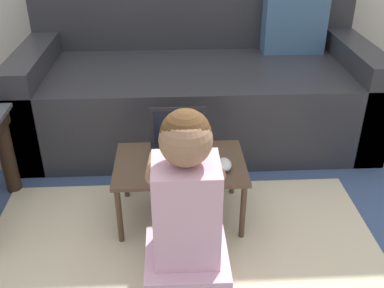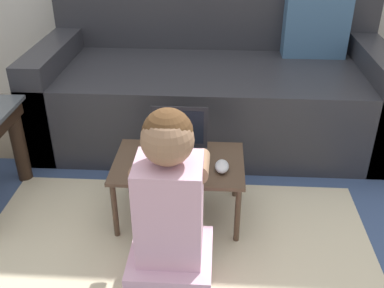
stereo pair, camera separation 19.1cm
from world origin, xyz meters
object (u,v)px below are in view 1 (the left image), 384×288
object	(u,v)px
laptop	(179,152)
person_seated	(186,220)
couch	(198,83)
laptop_desk	(180,169)
computer_mouse	(225,164)

from	to	relation	value
laptop	person_seated	bearing A→B (deg)	-88.37
couch	laptop_desk	xyz separation A→B (m)	(-0.13, -0.87, -0.04)
couch	laptop	bearing A→B (deg)	-98.97
computer_mouse	person_seated	size ratio (longest dim) A/B	0.13
couch	person_seated	bearing A→B (deg)	-95.29
laptop_desk	laptop	size ratio (longest dim) A/B	2.28
computer_mouse	laptop	bearing A→B (deg)	156.61
laptop	computer_mouse	xyz separation A→B (m)	(0.19, -0.08, -0.02)
laptop	computer_mouse	bearing A→B (deg)	-23.39
laptop_desk	laptop	distance (m)	0.07
laptop_desk	laptop	world-z (taller)	laptop
laptop	person_seated	world-z (taller)	person_seated
computer_mouse	couch	bearing A→B (deg)	93.33
laptop_desk	couch	bearing A→B (deg)	81.51
couch	person_seated	xyz separation A→B (m)	(-0.12, -1.29, 0.02)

